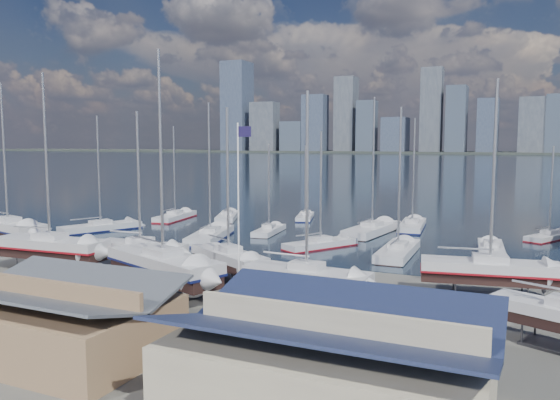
% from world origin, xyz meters
% --- Properties ---
extents(ground, '(1400.00, 1400.00, 0.00)m').
position_xyz_m(ground, '(0.00, -10.00, 0.00)').
color(ground, '#605E59').
rests_on(ground, ground).
extents(water, '(1400.00, 600.00, 0.40)m').
position_xyz_m(water, '(0.00, 300.00, -0.15)').
color(water, '#19223A').
rests_on(water, ground).
extents(far_shore, '(1400.00, 80.00, 2.20)m').
position_xyz_m(far_shore, '(0.00, 560.00, 1.10)').
color(far_shore, '#2D332D').
rests_on(far_shore, ground).
extents(skyline, '(639.14, 43.80, 107.69)m').
position_xyz_m(skyline, '(-7.83, 553.76, 39.09)').
color(skyline, '#475166').
rests_on(skyline, far_shore).
extents(shed_grey, '(12.60, 8.40, 4.17)m').
position_xyz_m(shed_grey, '(0.00, -26.00, 2.15)').
color(shed_grey, '#8C6B4C').
rests_on(shed_grey, ground).
extents(shed_blue, '(13.65, 9.45, 4.71)m').
position_xyz_m(shed_blue, '(16.00, -26.00, 2.42)').
color(shed_blue, '#BFB293').
rests_on(shed_blue, ground).
extents(sailboat_cradle_0, '(11.69, 5.63, 18.05)m').
position_xyz_m(sailboat_cradle_0, '(-28.71, -5.65, 2.18)').
color(sailboat_cradle_0, '#2D2D33').
rests_on(sailboat_cradle_0, ground).
extents(sailboat_cradle_1, '(11.28, 3.90, 17.78)m').
position_xyz_m(sailboat_cradle_1, '(-15.93, -11.65, 2.16)').
color(sailboat_cradle_1, '#2D2D33').
rests_on(sailboat_cradle_1, ground).
extents(sailboat_cradle_2, '(8.84, 2.83, 14.40)m').
position_xyz_m(sailboat_cradle_2, '(-8.34, -8.39, 1.99)').
color(sailboat_cradle_2, '#2D2D33').
rests_on(sailboat_cradle_2, ground).
extents(sailboat_cradle_3, '(12.01, 7.12, 18.55)m').
position_xyz_m(sailboat_cradle_3, '(-1.99, -13.58, 2.20)').
color(sailboat_cradle_3, '#2D2D33').
rests_on(sailboat_cradle_3, ground).
extents(sailboat_cradle_4, '(8.86, 6.50, 14.48)m').
position_xyz_m(sailboat_cradle_4, '(0.86, -8.44, 2.00)').
color(sailboat_cradle_4, '#2D2D33').
rests_on(sailboat_cradle_4, ground).
extents(sailboat_cradle_5, '(9.50, 3.19, 15.18)m').
position_xyz_m(sailboat_cradle_5, '(9.32, -12.05, 2.03)').
color(sailboat_cradle_5, '#2D2D33').
rests_on(sailboat_cradle_5, ground).
extents(sailboat_cradle_6, '(10.39, 4.54, 16.22)m').
position_xyz_m(sailboat_cradle_6, '(21.10, -4.59, 2.08)').
color(sailboat_cradle_6, '#2D2D33').
rests_on(sailboat_cradle_6, ground).
extents(sailboat_moored_0, '(7.02, 10.87, 15.83)m').
position_xyz_m(sailboat_moored_0, '(-27.60, 7.45, 0.31)').
color(sailboat_moored_0, black).
rests_on(sailboat_moored_0, water).
extents(sailboat_moored_1, '(4.31, 10.18, 14.74)m').
position_xyz_m(sailboat_moored_1, '(-24.92, 20.42, 0.31)').
color(sailboat_moored_1, black).
rests_on(sailboat_moored_1, water).
extents(sailboat_moored_2, '(6.05, 9.67, 14.17)m').
position_xyz_m(sailboat_moored_2, '(-17.79, 23.82, 0.32)').
color(sailboat_moored_2, black).
rests_on(sailboat_moored_2, water).
extents(sailboat_moored_3, '(6.20, 11.86, 17.07)m').
position_xyz_m(sailboat_moored_3, '(-10.99, 7.87, 0.31)').
color(sailboat_moored_3, black).
rests_on(sailboat_moored_3, water).
extents(sailboat_moored_4, '(3.27, 8.21, 12.05)m').
position_xyz_m(sailboat_moored_4, '(-6.47, 14.78, 0.33)').
color(sailboat_moored_4, black).
rests_on(sailboat_moored_4, water).
extents(sailboat_moored_5, '(4.32, 8.16, 11.75)m').
position_xyz_m(sailboat_moored_5, '(-7.16, 28.94, 0.31)').
color(sailboat_moored_5, black).
rests_on(sailboat_moored_5, water).
extents(sailboat_moored_6, '(6.72, 9.01, 13.42)m').
position_xyz_m(sailboat_moored_6, '(2.86, 8.41, 0.31)').
color(sailboat_moored_6, black).
rests_on(sailboat_moored_6, water).
extents(sailboat_moored_7, '(4.86, 12.31, 18.10)m').
position_xyz_m(sailboat_moored_7, '(5.62, 20.05, 0.33)').
color(sailboat_moored_7, black).
rests_on(sailboat_moored_7, water).
extents(sailboat_moored_8, '(3.88, 10.64, 15.57)m').
position_xyz_m(sailboat_moored_8, '(9.55, 26.05, 0.31)').
color(sailboat_moored_8, black).
rests_on(sailboat_moored_8, water).
extents(sailboat_moored_9, '(3.23, 10.59, 15.88)m').
position_xyz_m(sailboat_moored_9, '(11.58, 7.75, 0.32)').
color(sailboat_moored_9, black).
rests_on(sailboat_moored_9, water).
extents(sailboat_moored_10, '(3.36, 9.22, 13.48)m').
position_xyz_m(sailboat_moored_10, '(20.21, 13.28, 0.31)').
color(sailboat_moored_10, black).
rests_on(sailboat_moored_10, water).
extents(sailboat_moored_11, '(5.71, 7.94, 11.74)m').
position_xyz_m(sailboat_moored_11, '(26.06, 24.48, 0.31)').
color(sailboat_moored_11, black).
rests_on(sailboat_moored_11, water).
extents(car_a, '(2.05, 4.48, 1.49)m').
position_xyz_m(car_a, '(-4.58, -19.52, 0.74)').
color(car_a, gray).
rests_on(car_a, ground).
extents(car_b, '(4.41, 2.08, 1.40)m').
position_xyz_m(car_b, '(-7.76, -20.50, 0.70)').
color(car_b, gray).
rests_on(car_b, ground).
extents(car_c, '(2.89, 5.65, 1.52)m').
position_xyz_m(car_c, '(1.47, -20.90, 0.76)').
color(car_c, gray).
rests_on(car_c, ground).
extents(car_d, '(2.88, 5.09, 1.39)m').
position_xyz_m(car_d, '(2.83, -21.98, 0.70)').
color(car_d, gray).
rests_on(car_d, ground).
extents(flagpole, '(1.15, 0.12, 13.08)m').
position_xyz_m(flagpole, '(3.90, -12.02, 7.60)').
color(flagpole, white).
rests_on(flagpole, ground).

